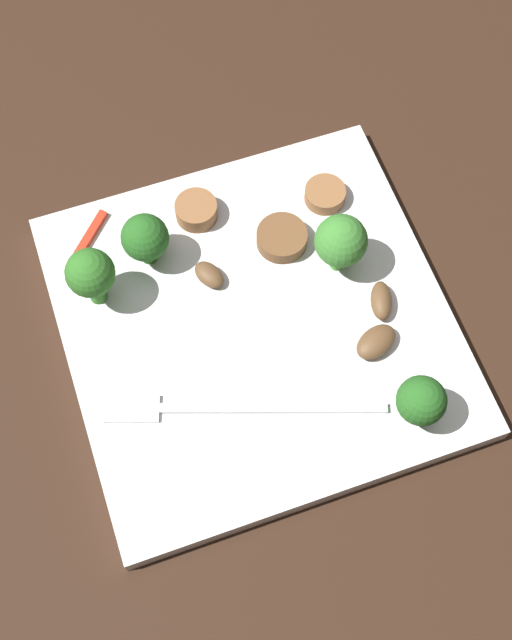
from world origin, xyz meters
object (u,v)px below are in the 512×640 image
plate (256,325)px  mushroom_2 (209,275)px  sausage_slice_1 (196,210)px  mushroom_0 (381,301)px  pepper_strip_1 (87,240)px  fork (224,408)px  mushroom_1 (376,342)px  broccoli_floret_2 (341,242)px  broccoli_floret_3 (91,274)px  sausage_slice_0 (325,194)px  broccoli_floret_0 (145,238)px  sausage_slice_2 (282,238)px  broccoli_floret_1 (421,401)px

plate → mushroom_2: 0.05m
sausage_slice_1 → mushroom_0: same height
sausage_slice_1 → pepper_strip_1: 0.08m
fork → mushroom_0: size_ratio=6.13×
plate → mushroom_1: mushroom_1 is taller
broccoli_floret_2 → broccoli_floret_3: (0.16, -0.03, 0.00)m
sausage_slice_0 → mushroom_0: bearing=93.2°
broccoli_floret_0 → broccoli_floret_2: (-0.12, 0.05, 0.01)m
sausage_slice_0 → mushroom_2: same height
sausage_slice_0 → sausage_slice_2: bearing=30.0°
broccoli_floret_1 → sausage_slice_2: (0.04, -0.15, -0.02)m
mushroom_0 → fork: bearing=16.2°
sausage_slice_1 → fork: bearing=79.2°
broccoli_floret_0 → broccoli_floret_2: broccoli_floret_2 is taller
fork → sausage_slice_1: size_ratio=5.84×
sausage_slice_1 → broccoli_floret_3: bearing=25.8°
broccoli_floret_3 → pepper_strip_1: bearing=-94.2°
fork → sausage_slice_0: 0.17m
broccoli_floret_1 → broccoli_floret_2: 0.12m
sausage_slice_1 → pepper_strip_1: sausage_slice_1 is taller
mushroom_1 → broccoli_floret_2: bearing=-88.7°
fork → mushroom_2: (-0.02, -0.09, 0.00)m
broccoli_floret_1 → broccoli_floret_3: (0.17, -0.15, 0.01)m
broccoli_floret_0 → sausage_slice_1: (-0.04, -0.02, -0.02)m
plate → broccoli_floret_3: bearing=-28.4°
broccoli_floret_0 → mushroom_0: bearing=147.8°
broccoli_floret_3 → mushroom_0: broccoli_floret_3 is taller
broccoli_floret_1 → mushroom_0: size_ratio=1.52×
fork → broccoli_floret_0: bearing=-64.4°
sausage_slice_2 → mushroom_1: size_ratio=1.16×
broccoli_floret_3 → mushroom_2: 0.08m
broccoli_floret_0 → sausage_slice_0: bearing=-177.8°
broccoli_floret_2 → sausage_slice_2: (0.03, -0.03, -0.03)m
fork → mushroom_1: size_ratio=5.72×
broccoli_floret_2 → mushroom_0: 0.05m
sausage_slice_0 → mushroom_0: (-0.01, 0.09, 0.00)m
broccoli_floret_1 → broccoli_floret_2: size_ratio=0.86×
broccoli_floret_0 → mushroom_1: broccoli_floret_0 is taller
sausage_slice_2 → mushroom_0: 0.08m
fork → mushroom_2: 0.10m
broccoli_floret_0 → mushroom_0: broccoli_floret_0 is taller
sausage_slice_2 → broccoli_floret_3: bearing=-0.3°
broccoli_floret_1 → sausage_slice_2: 0.15m
plate → sausage_slice_0: sausage_slice_0 is taller
broccoli_floret_1 → mushroom_2: (0.09, -0.14, -0.02)m
broccoli_floret_0 → mushroom_1: bearing=137.3°
plate → broccoli_floret_3: 0.11m
fork → sausage_slice_0: bearing=-113.8°
sausage_slice_2 → mushroom_2: size_ratio=1.49×
sausage_slice_1 → mushroom_2: size_ratio=1.25×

